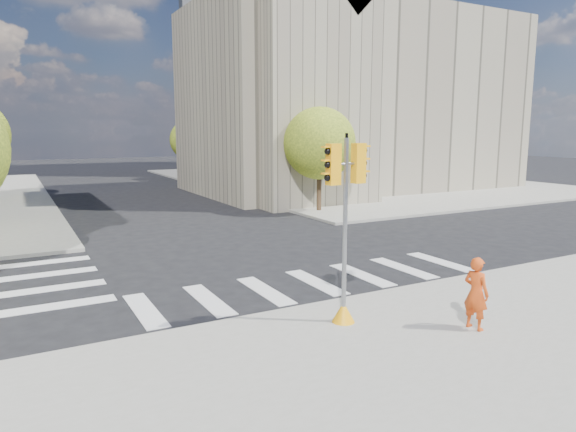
# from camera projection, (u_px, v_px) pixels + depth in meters

# --- Properties ---
(ground) EXTENTS (160.00, 160.00, 0.00)m
(ground) POSITION_uv_depth(u_px,v_px,m) (288.00, 268.00, 18.14)
(ground) COLOR black
(ground) RESTS_ON ground
(sidewalk_far_right) EXTENTS (28.00, 40.00, 0.15)m
(sidewalk_far_right) POSITION_uv_depth(u_px,v_px,m) (341.00, 179.00, 50.08)
(sidewalk_far_right) COLOR gray
(sidewalk_far_right) RESTS_ON ground
(civic_building) EXTENTS (26.00, 16.00, 19.39)m
(civic_building) POSITION_uv_depth(u_px,v_px,m) (345.00, 99.00, 40.86)
(civic_building) COLOR gray
(civic_building) RESTS_ON ground
(office_tower) EXTENTS (20.00, 18.00, 30.00)m
(office_tower) POSITION_uv_depth(u_px,v_px,m) (282.00, 46.00, 62.43)
(office_tower) COLOR #9EA0A3
(office_tower) RESTS_ON ground
(tree_re_near) EXTENTS (4.20, 4.20, 6.16)m
(tree_re_near) POSITION_uv_depth(u_px,v_px,m) (320.00, 143.00, 29.67)
(tree_re_near) COLOR #382616
(tree_re_near) RESTS_ON ground
(tree_re_mid) EXTENTS (4.60, 4.60, 6.66)m
(tree_re_mid) POSITION_uv_depth(u_px,v_px,m) (238.00, 136.00, 40.02)
(tree_re_mid) COLOR #382616
(tree_re_mid) RESTS_ON ground
(tree_re_far) EXTENTS (4.00, 4.00, 5.88)m
(tree_re_far) POSITION_uv_depth(u_px,v_px,m) (190.00, 140.00, 50.50)
(tree_re_far) COLOR #382616
(tree_re_far) RESTS_ON ground
(lamp_near) EXTENTS (0.35, 0.18, 8.11)m
(lamp_near) POSITION_uv_depth(u_px,v_px,m) (293.00, 134.00, 33.29)
(lamp_near) COLOR black
(lamp_near) RESTS_ON sidewalk_far_right
(lamp_far) EXTENTS (0.35, 0.18, 8.11)m
(lamp_far) POSITION_uv_depth(u_px,v_px,m) (217.00, 133.00, 45.42)
(lamp_far) COLOR black
(lamp_far) RESTS_ON sidewalk_far_right
(traffic_signal) EXTENTS (1.08, 0.56, 4.58)m
(traffic_signal) POSITION_uv_depth(u_px,v_px,m) (345.00, 245.00, 12.27)
(traffic_signal) COLOR #FFA70D
(traffic_signal) RESTS_ON sidewalk_near
(photographer) EXTENTS (0.50, 0.68, 1.74)m
(photographer) POSITION_uv_depth(u_px,v_px,m) (476.00, 293.00, 12.02)
(photographer) COLOR #DB4914
(photographer) RESTS_ON sidewalk_near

